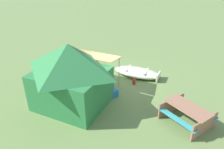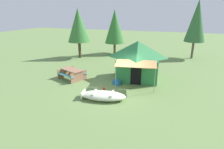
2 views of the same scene
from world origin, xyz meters
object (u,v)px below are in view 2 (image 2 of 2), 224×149
object	(u,v)px
fuel_can	(104,90)
pine_tree_back_left	(197,21)
canvas_cabin_tent	(137,60)
cooler_box	(117,82)
beached_rowboat	(103,95)
picnic_table	(72,73)
pine_tree_back_right	(115,27)
pine_tree_far_center	(78,25)

from	to	relation	value
fuel_can	pine_tree_back_left	size ratio (longest dim) A/B	0.05
canvas_cabin_tent	cooler_box	world-z (taller)	canvas_cabin_tent
beached_rowboat	fuel_can	distance (m)	0.99
picnic_table	fuel_can	bearing A→B (deg)	-25.77
fuel_can	beached_rowboat	bearing A→B (deg)	-71.79
picnic_table	pine_tree_back_right	xyz separation A→B (m)	(0.22, 9.81, 2.83)
cooler_box	pine_tree_far_center	world-z (taller)	pine_tree_far_center
pine_tree_back_left	canvas_cabin_tent	bearing A→B (deg)	-116.88
fuel_can	pine_tree_back_left	world-z (taller)	pine_tree_back_left
pine_tree_back_left	pine_tree_far_center	world-z (taller)	pine_tree_back_left
picnic_table	pine_tree_back_right	world-z (taller)	pine_tree_back_right
canvas_cabin_tent	pine_tree_back_left	world-z (taller)	pine_tree_back_left
pine_tree_back_left	pine_tree_back_right	size ratio (longest dim) A/B	1.19
canvas_cabin_tent	pine_tree_back_left	xyz separation A→B (m)	(4.43, 8.75, 2.53)
picnic_table	pine_tree_back_left	world-z (taller)	pine_tree_back_left
picnic_table	fuel_can	world-z (taller)	picnic_table
fuel_can	pine_tree_back_right	bearing A→B (deg)	105.28
picnic_table	pine_tree_back_left	distance (m)	14.37
beached_rowboat	cooler_box	world-z (taller)	beached_rowboat
pine_tree_back_left	pine_tree_back_right	bearing A→B (deg)	-176.31
cooler_box	fuel_can	distance (m)	1.62
beached_rowboat	fuel_can	bearing A→B (deg)	108.21
canvas_cabin_tent	pine_tree_back_left	size ratio (longest dim) A/B	0.70
picnic_table	pine_tree_far_center	size ratio (longest dim) A/B	0.42
beached_rowboat	picnic_table	world-z (taller)	picnic_table
cooler_box	pine_tree_back_right	xyz separation A→B (m)	(-3.48, 9.85, 3.14)
canvas_cabin_tent	beached_rowboat	bearing A→B (deg)	-105.42
cooler_box	pine_tree_back_left	bearing A→B (deg)	62.00
cooler_box	pine_tree_back_left	distance (m)	12.44
canvas_cabin_tent	pine_tree_far_center	xyz separation A→B (m)	(-7.70, 4.91, 2.05)
beached_rowboat	cooler_box	distance (m)	2.52
beached_rowboat	canvas_cabin_tent	xyz separation A→B (m)	(1.16, 4.20, 1.30)
fuel_can	pine_tree_back_right	size ratio (longest dim) A/B	0.06
cooler_box	fuel_can	size ratio (longest dim) A/B	1.66
pine_tree_far_center	picnic_table	bearing A→B (deg)	-66.19
fuel_can	pine_tree_back_left	bearing A→B (deg)	63.82
picnic_table	pine_tree_back_right	distance (m)	10.22
canvas_cabin_tent	pine_tree_back_right	world-z (taller)	pine_tree_back_right
beached_rowboat	pine_tree_far_center	xyz separation A→B (m)	(-6.54, 9.11, 3.35)
canvas_cabin_tent	picnic_table	world-z (taller)	canvas_cabin_tent
canvas_cabin_tent	cooler_box	size ratio (longest dim) A/B	7.82
picnic_table	pine_tree_back_left	bearing A→B (deg)	48.36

